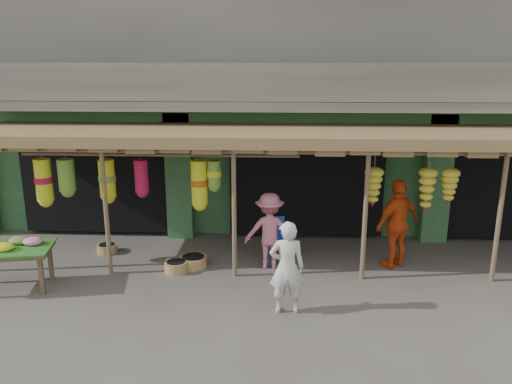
{
  "coord_description": "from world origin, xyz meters",
  "views": [
    {
      "loc": [
        -0.65,
        -9.33,
        4.13
      ],
      "look_at": [
        -1.13,
        1.0,
        1.41
      ],
      "focal_mm": 35.0,
      "sensor_mm": 36.0,
      "label": 1
    }
  ],
  "objects_px": {
    "flower_table": "(8,250)",
    "blue_chair": "(275,237)",
    "person_front": "(287,267)",
    "person_vendor": "(397,224)",
    "person_shopper": "(270,231)"
  },
  "relations": [
    {
      "from": "person_vendor",
      "to": "person_shopper",
      "type": "distance_m",
      "value": 2.61
    },
    {
      "from": "blue_chair",
      "to": "person_front",
      "type": "height_order",
      "value": "person_front"
    },
    {
      "from": "person_vendor",
      "to": "person_shopper",
      "type": "relative_size",
      "value": 1.18
    },
    {
      "from": "blue_chair",
      "to": "person_shopper",
      "type": "height_order",
      "value": "person_shopper"
    },
    {
      "from": "flower_table",
      "to": "blue_chair",
      "type": "distance_m",
      "value": 5.15
    },
    {
      "from": "person_front",
      "to": "blue_chair",
      "type": "bearing_deg",
      "value": -86.89
    },
    {
      "from": "blue_chair",
      "to": "person_shopper",
      "type": "distance_m",
      "value": 0.42
    },
    {
      "from": "blue_chair",
      "to": "person_vendor",
      "type": "xyz_separation_m",
      "value": [
        2.5,
        -0.18,
        0.4
      ]
    },
    {
      "from": "flower_table",
      "to": "person_vendor",
      "type": "xyz_separation_m",
      "value": [
        7.4,
        1.38,
        0.16
      ]
    },
    {
      "from": "flower_table",
      "to": "person_vendor",
      "type": "distance_m",
      "value": 7.53
    },
    {
      "from": "flower_table",
      "to": "blue_chair",
      "type": "relative_size",
      "value": 1.82
    },
    {
      "from": "person_front",
      "to": "flower_table",
      "type": "bearing_deg",
      "value": -10.02
    },
    {
      "from": "flower_table",
      "to": "person_vendor",
      "type": "bearing_deg",
      "value": -0.37
    },
    {
      "from": "person_front",
      "to": "person_shopper",
      "type": "bearing_deg",
      "value": -82.9
    },
    {
      "from": "person_front",
      "to": "person_vendor",
      "type": "xyz_separation_m",
      "value": [
        2.27,
        2.04,
        0.12
      ]
    }
  ]
}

